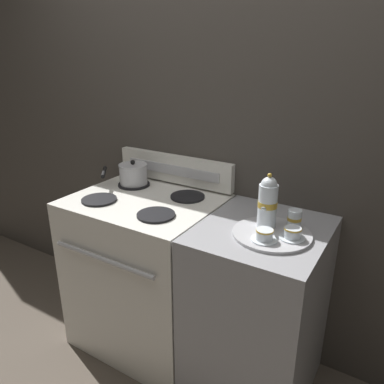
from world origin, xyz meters
TOP-DOWN VIEW (x-y plane):
  - ground_plane at (0.00, 0.00)m, footprint 6.00×6.00m
  - wall_back at (0.00, 0.35)m, footprint 6.00×0.05m
  - stove at (-0.29, -0.00)m, footprint 0.79×0.67m
  - control_panel at (-0.29, 0.30)m, footprint 0.78×0.05m
  - side_counter at (0.40, 0.00)m, footprint 0.56×0.64m
  - saucepan at (-0.48, 0.14)m, footprint 0.28×0.27m
  - serving_tray at (0.46, -0.05)m, footprint 0.34×0.34m
  - teapot at (0.41, 0.00)m, footprint 0.09×0.14m
  - teacup_left at (0.55, -0.05)m, footprint 0.11×0.11m
  - teacup_right at (0.45, -0.13)m, footprint 0.11×0.11m
  - creamer_jug at (0.52, 0.06)m, footprint 0.06×0.06m

SIDE VIEW (x-z plane):
  - ground_plane at x=0.00m, z-range 0.00..0.00m
  - side_counter at x=0.40m, z-range 0.00..0.92m
  - stove at x=-0.29m, z-range 0.00..0.93m
  - serving_tray at x=0.46m, z-range 0.92..0.93m
  - teacup_left at x=0.55m, z-range 0.93..0.98m
  - teacup_right at x=0.45m, z-range 0.93..0.98m
  - creamer_jug at x=0.52m, z-range 0.93..1.02m
  - saucepan at x=-0.48m, z-range 0.92..1.07m
  - control_panel at x=-0.29m, z-range 0.93..1.10m
  - teapot at x=0.41m, z-range 0.93..1.18m
  - wall_back at x=0.00m, z-range 0.00..2.20m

